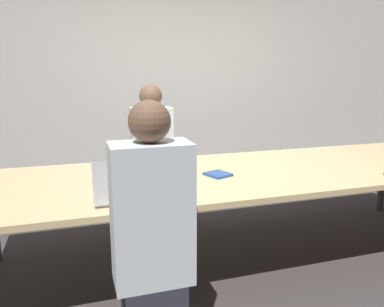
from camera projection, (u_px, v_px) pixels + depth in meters
The scene contains 12 objects.
ground_plane at pixel (239, 253), 3.21m from camera, with size 24.00×24.00×0.00m, color #383333.
curtain_wall at pixel (172, 82), 4.98m from camera, with size 12.00×0.06×2.80m.
conference_table at pixel (241, 176), 3.06m from camera, with size 4.28×1.34×0.73m.
laptop_far_midleft at pixel (164, 157), 3.27m from camera, with size 0.34×0.22×0.21m.
person_far_midleft at pixel (152, 156), 3.79m from camera, with size 0.40×0.24×1.41m.
bottle_far_midleft at pixel (132, 157), 3.04m from camera, with size 0.07×0.07×0.26m.
laptop_near_left at pixel (123, 190), 2.30m from camera, with size 0.36×0.27×0.27m.
person_near_left at pixel (152, 240), 1.92m from camera, with size 0.40×0.24×1.39m.
cup_near_left at pixel (164, 191), 2.40m from camera, with size 0.07×0.07×0.08m.
bottle_near_left at pixel (160, 176), 2.51m from camera, with size 0.06×0.06×0.24m.
stapler at pixel (185, 176), 2.80m from camera, with size 0.12×0.15×0.05m.
notebook at pixel (218, 174), 2.91m from camera, with size 0.22×0.23×0.02m.
Camera 1 is at (-1.28, -2.70, 1.51)m, focal length 35.00 mm.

